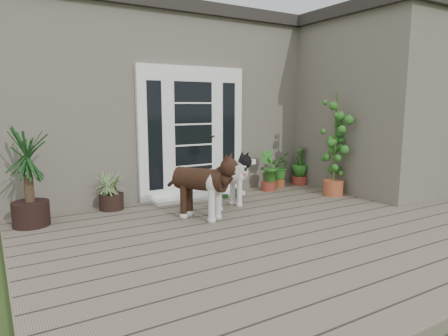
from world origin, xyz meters
TOP-DOWN VIEW (x-y plane):
  - deck at (0.00, 0.40)m, footprint 6.20×4.60m
  - house_main at (0.00, 4.65)m, footprint 7.40×4.00m
  - roof_main at (0.00, 4.65)m, footprint 7.60×4.20m
  - house_wing at (2.90, 1.50)m, footprint 1.60×2.40m
  - roof_wing at (2.90, 1.50)m, footprint 1.80×2.60m
  - door_unit at (-0.20, 2.60)m, footprint 1.90×0.14m
  - door_step at (-0.20, 2.40)m, footprint 1.60×0.40m
  - brindle_dog at (-0.75, 1.28)m, footprint 0.86×1.02m
  - white_dog at (-0.14, 1.61)m, footprint 0.91×0.51m
  - spider_plant at (-1.65, 2.40)m, footprint 0.75×0.75m
  - yucca at (-2.75, 2.12)m, footprint 0.99×0.99m
  - herb_a at (1.48, 2.40)m, footprint 0.61×0.61m
  - herb_b at (1.15, 2.26)m, footprint 0.48×0.48m
  - herb_c at (2.00, 2.40)m, footprint 0.53×0.53m
  - sapling at (1.86, 1.39)m, footprint 0.56×0.56m
  - clog_left at (0.12, 2.21)m, footprint 0.24×0.28m
  - clog_right at (0.39, 2.14)m, footprint 0.33×0.37m

SIDE VIEW (x-z plane):
  - deck at x=0.00m, z-range 0.00..0.12m
  - door_step at x=-0.20m, z-range 0.12..0.17m
  - clog_left at x=0.12m, z-range 0.12..0.20m
  - clog_right at x=0.39m, z-range 0.12..0.22m
  - herb_b at x=1.15m, z-range 0.12..0.63m
  - herb_a at x=1.48m, z-range 0.12..0.67m
  - herb_c at x=2.00m, z-range 0.12..0.71m
  - spider_plant at x=-1.65m, z-range 0.12..0.75m
  - white_dog at x=-0.14m, z-range 0.12..0.83m
  - brindle_dog at x=-0.75m, z-range 0.12..0.91m
  - yucca at x=-2.75m, z-range 0.12..1.36m
  - sapling at x=1.86m, z-range 0.12..1.91m
  - door_unit at x=-0.20m, z-range 0.12..2.27m
  - house_main at x=0.00m, z-range 0.00..3.10m
  - house_wing at x=2.90m, z-range 0.00..3.10m
  - roof_main at x=0.00m, z-range 3.10..3.30m
  - roof_wing at x=2.90m, z-range 3.10..3.30m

